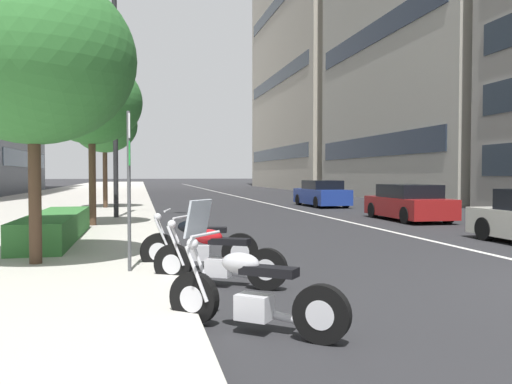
# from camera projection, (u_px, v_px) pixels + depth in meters

# --- Properties ---
(sidewalk_right_plaza) EXTENTS (160.00, 10.29, 0.15)m
(sidewalk_right_plaza) POSITION_uv_depth(u_px,v_px,m) (70.00, 200.00, 34.26)
(sidewalk_right_plaza) COLOR #B2ADA3
(sidewalk_right_plaza) RESTS_ON ground
(lane_centre_stripe) EXTENTS (110.00, 0.16, 0.01)m
(lane_centre_stripe) POSITION_uv_depth(u_px,v_px,m) (237.00, 196.00, 41.74)
(lane_centre_stripe) COLOR silver
(lane_centre_stripe) RESTS_ON ground
(motorcycle_mid_row) EXTENTS (1.47, 1.78, 1.47)m
(motorcycle_mid_row) POSITION_uv_depth(u_px,v_px,m) (251.00, 294.00, 5.81)
(motorcycle_mid_row) COLOR black
(motorcycle_mid_row) RESTS_ON ground
(motorcycle_by_sign_pole) EXTENTS (1.21, 1.98, 1.10)m
(motorcycle_by_sign_pole) POSITION_uv_depth(u_px,v_px,m) (217.00, 260.00, 8.20)
(motorcycle_by_sign_pole) COLOR black
(motorcycle_by_sign_pole) RESTS_ON ground
(motorcycle_under_tarp) EXTENTS (0.71, 2.15, 1.12)m
(motorcycle_under_tarp) POSITION_uv_depth(u_px,v_px,m) (198.00, 247.00, 9.64)
(motorcycle_under_tarp) COLOR black
(motorcycle_under_tarp) RESTS_ON ground
(car_following_behind) EXTENTS (4.22, 1.90, 1.37)m
(car_following_behind) POSITION_uv_depth(u_px,v_px,m) (408.00, 203.00, 19.99)
(car_following_behind) COLOR maroon
(car_following_behind) RESTS_ON ground
(car_approaching_light) EXTENTS (4.44, 1.94, 1.43)m
(car_approaching_light) POSITION_uv_depth(u_px,v_px,m) (322.00, 194.00, 28.64)
(car_approaching_light) COLOR navy
(car_approaching_light) RESTS_ON ground
(parking_sign_by_curb) EXTENTS (0.32, 0.06, 2.66)m
(parking_sign_by_curb) POSITION_uv_depth(u_px,v_px,m) (129.00, 171.00, 8.67)
(parking_sign_by_curb) COLOR #47494C
(parking_sign_by_curb) RESTS_ON sidewalk_right_plaza
(street_lamp_with_banners) EXTENTS (1.26, 2.43, 9.20)m
(street_lamp_with_banners) POSITION_uv_depth(u_px,v_px,m) (124.00, 73.00, 19.50)
(street_lamp_with_banners) COLOR #232326
(street_lamp_with_banners) RESTS_ON sidewalk_right_plaza
(clipped_hedge_bed) EXTENTS (5.79, 1.10, 0.64)m
(clipped_hedge_bed) POSITION_uv_depth(u_px,v_px,m) (55.00, 227.00, 12.92)
(clipped_hedge_bed) COLOR #337033
(clipped_hedge_bed) RESTS_ON sidewalk_right_plaza
(street_tree_by_lamp_post) EXTENTS (3.64, 3.64, 5.24)m
(street_tree_by_lamp_post) POSITION_uv_depth(u_px,v_px,m) (33.00, 58.00, 9.34)
(street_tree_by_lamp_post) COLOR #473323
(street_tree_by_lamp_post) RESTS_ON sidewalk_right_plaza
(street_tree_far_plaza) EXTENTS (3.15, 3.15, 5.24)m
(street_tree_far_plaza) POSITION_uv_depth(u_px,v_px,m) (92.00, 102.00, 16.44)
(street_tree_far_plaza) COLOR #473323
(street_tree_far_plaza) RESTS_ON sidewalk_right_plaza
(street_tree_near_plaza_corner) EXTENTS (3.11, 3.11, 5.30)m
(street_tree_near_plaza_corner) POSITION_uv_depth(u_px,v_px,m) (105.00, 125.00, 25.25)
(street_tree_near_plaza_corner) COLOR #473323
(street_tree_near_plaza_corner) RESTS_ON sidewalk_right_plaza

